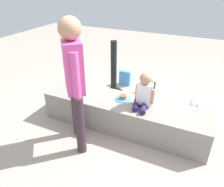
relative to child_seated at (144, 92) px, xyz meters
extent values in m
plane|color=#A59588|center=(-0.27, -0.01, -0.64)|extent=(12.00, 12.00, 0.00)
cube|color=gray|center=(-0.27, -0.01, -0.42)|extent=(2.37, 0.58, 0.42)
cylinder|color=#281A4E|center=(-0.08, -0.08, -0.18)|extent=(0.13, 0.26, 0.08)
cylinder|color=#281A4E|center=(0.04, -0.10, -0.18)|extent=(0.13, 0.26, 0.08)
cube|color=white|center=(0.00, 0.02, -0.03)|extent=(0.23, 0.18, 0.28)
sphere|color=tan|center=(0.00, 0.02, 0.19)|extent=(0.16, 0.16, 0.16)
cylinder|color=tan|center=(-0.11, 0.04, -0.04)|extent=(0.05, 0.05, 0.21)
cylinder|color=tan|center=(0.12, -0.01, -0.04)|extent=(0.05, 0.05, 0.21)
cylinder|color=#34272E|center=(-0.56, -0.71, -0.25)|extent=(0.12, 0.12, 0.78)
cylinder|color=#34272E|center=(-0.80, -0.43, -0.25)|extent=(0.12, 0.12, 0.78)
cube|color=#D3509B|center=(-0.68, -0.57, 0.45)|extent=(0.37, 0.38, 0.60)
sphere|color=tan|center=(-0.68, -0.57, 0.87)|extent=(0.25, 0.25, 0.25)
cylinder|color=#D3509B|center=(-0.57, -0.70, 0.39)|extent=(0.09, 0.09, 0.57)
cylinder|color=#D3509B|center=(-0.79, -0.44, 0.39)|extent=(0.09, 0.09, 0.57)
cylinder|color=#4CA5D8|center=(-0.31, 0.05, -0.21)|extent=(0.22, 0.22, 0.01)
cylinder|color=#845F44|center=(-0.31, 0.05, -0.18)|extent=(0.10, 0.10, 0.05)
cylinder|color=brown|center=(-0.31, 0.05, -0.15)|extent=(0.10, 0.10, 0.01)
cube|color=silver|center=(-0.25, 0.04, -0.20)|extent=(0.11, 0.04, 0.00)
cube|color=#4C99E0|center=(-0.77, 1.28, -0.49)|extent=(0.23, 0.08, 0.30)
torus|color=white|center=(-0.82, 1.28, -0.33)|extent=(0.09, 0.01, 0.09)
torus|color=white|center=(-0.72, 1.28, -0.33)|extent=(0.09, 0.01, 0.09)
cylinder|color=black|center=(-0.82, 0.85, -0.62)|extent=(0.36, 0.36, 0.04)
cylinder|color=black|center=(-0.82, 0.85, -0.11)|extent=(0.11, 0.11, 0.98)
cylinder|color=silver|center=(0.59, 0.86, -0.56)|extent=(0.08, 0.08, 0.16)
cone|color=silver|center=(0.59, 0.86, -0.47)|extent=(0.07, 0.07, 0.03)
cylinder|color=white|center=(0.59, 0.86, -0.44)|extent=(0.03, 0.03, 0.02)
cylinder|color=silver|center=(0.67, 0.67, -0.55)|extent=(0.06, 0.06, 0.18)
cone|color=silver|center=(0.67, 0.67, -0.44)|extent=(0.06, 0.06, 0.03)
cylinder|color=#268C3F|center=(0.67, 0.67, -0.42)|extent=(0.03, 0.03, 0.02)
cube|color=black|center=(-0.24, 1.08, -0.51)|extent=(0.27, 0.14, 0.25)
torus|color=black|center=(-0.24, 1.08, -0.39)|extent=(0.20, 0.01, 0.20)
camera|label=1|loc=(0.65, -2.41, 1.34)|focal=34.22mm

